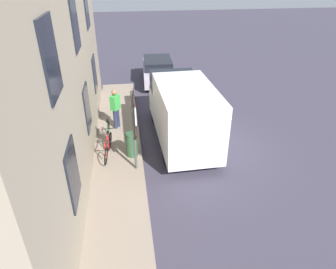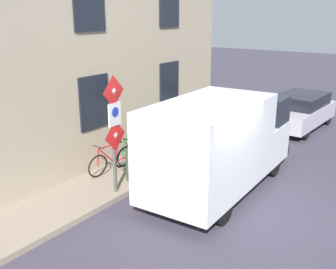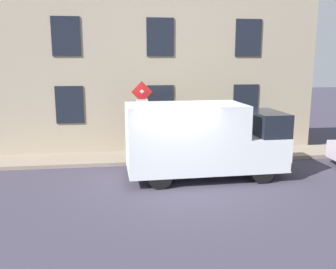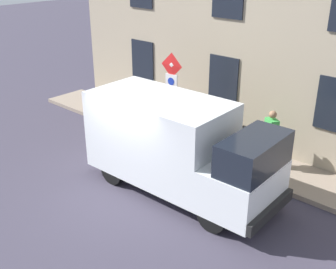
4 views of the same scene
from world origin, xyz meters
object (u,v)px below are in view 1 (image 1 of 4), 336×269
Objects in this scene: bicycle_green at (109,134)px; litter_bin at (132,144)px; delivery_van at (182,111)px; parked_hatchback at (158,70)px; bicycle_red at (108,147)px; pedestrian at (116,107)px; sign_post_stacked at (135,121)px.

litter_bin is at bearing 36.90° from bicycle_green.
parked_hatchback is (0.15, -7.15, -0.60)m from delivery_van.
bicycle_green is 1.91× the size of litter_bin.
bicycle_red is 2.31m from pedestrian.
delivery_van reaches higher than bicycle_green.
pedestrian is (2.46, 5.88, 0.34)m from parked_hatchback.
parked_hatchback is at bearing 167.56° from bicycle_red.
bicycle_red is at bearing -64.68° from pedestrian.
delivery_van reaches higher than pedestrian.
sign_post_stacked is at bearing 99.79° from litter_bin.
bicycle_red is at bearing 106.50° from delivery_van.
sign_post_stacked reaches higher than bicycle_red.
delivery_van is 3.14× the size of bicycle_green.
bicycle_red is (2.92, 0.95, -0.82)m from delivery_van.
parked_hatchback is at bearing -101.01° from sign_post_stacked.
bicycle_green is 0.95m from bicycle_red.
bicycle_green is 1.42m from pedestrian.
sign_post_stacked is at bearing 54.07° from bicycle_red.
sign_post_stacked is 3.20× the size of litter_bin.
delivery_van is at bearing 7.09° from pedestrian.
sign_post_stacked is at bearing -8.16° from parked_hatchback.
sign_post_stacked is 1.68× the size of bicycle_green.
sign_post_stacked is 0.70× the size of parked_hatchback.
bicycle_green is at bearing -18.31° from parked_hatchback.
sign_post_stacked reaches higher than delivery_van.
sign_post_stacked is at bearing 132.97° from delivery_van.
parked_hatchback is at bearing -103.12° from litter_bin.
sign_post_stacked is 9.27m from parked_hatchback.
delivery_van is 3.18m from bicycle_red.
litter_bin reaches higher than bicycle_green.
delivery_van is at bearing -153.71° from litter_bin.
sign_post_stacked is 2.00m from bicycle_red.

